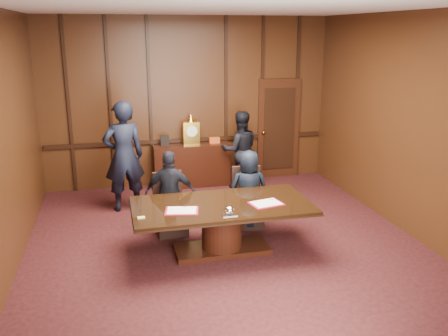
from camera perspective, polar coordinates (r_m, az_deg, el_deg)
name	(u,v)px	position (r m, az deg, el deg)	size (l,w,h in m)	color
room	(232,137)	(6.82, 0.93, 3.76)	(7.00, 7.04, 3.50)	black
sideboard	(192,163)	(10.07, -3.91, 0.55)	(1.60, 0.45, 1.54)	black
conference_table	(222,220)	(7.02, -0.26, -6.25)	(2.62, 1.32, 0.76)	black
folder_left	(182,211)	(6.68, -5.10, -5.13)	(0.52, 0.42, 0.02)	#AA0F28
folder_right	(266,203)	(6.95, 5.08, -4.26)	(0.52, 0.41, 0.02)	#AA0F28
inkstand	(229,211)	(6.51, 0.66, -5.23)	(0.20, 0.14, 0.12)	white
notepad	(141,218)	(6.51, -9.94, -5.90)	(0.10, 0.07, 0.01)	#DAB76B
chair_left	(171,216)	(7.80, -6.45, -5.73)	(0.52, 0.52, 0.99)	black
chair_right	(247,209)	(8.05, 2.84, -4.94)	(0.53, 0.53, 0.99)	black
signatory_left	(171,194)	(7.59, -6.45, -3.10)	(0.82, 0.34, 1.40)	black
signatory_right	(249,190)	(7.85, 3.01, -2.62)	(0.65, 0.42, 1.33)	black
witness_left	(124,156)	(8.73, -11.95, 1.37)	(0.74, 0.48, 2.03)	black
witness_right	(240,150)	(9.84, 1.94, 2.18)	(0.79, 0.62, 1.63)	black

